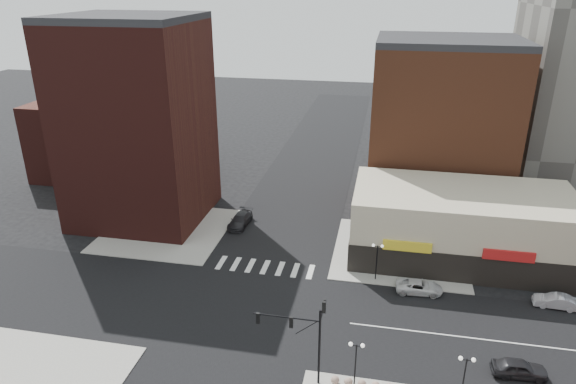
# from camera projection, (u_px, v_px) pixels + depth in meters

# --- Properties ---
(ground) EXTENTS (240.00, 240.00, 0.00)m
(ground) POSITION_uv_depth(u_px,v_px,m) (246.00, 311.00, 49.50)
(ground) COLOR black
(ground) RESTS_ON ground
(road_ew) EXTENTS (200.00, 14.00, 0.02)m
(road_ew) POSITION_uv_depth(u_px,v_px,m) (246.00, 311.00, 49.50)
(road_ew) COLOR black
(road_ew) RESTS_ON ground
(road_ns) EXTENTS (14.00, 200.00, 0.02)m
(road_ns) POSITION_uv_depth(u_px,v_px,m) (246.00, 311.00, 49.50)
(road_ns) COLOR black
(road_ns) RESTS_ON ground
(sidewalk_nw) EXTENTS (15.00, 15.00, 0.12)m
(sidewalk_nw) POSITION_uv_depth(u_px,v_px,m) (167.00, 230.00, 65.20)
(sidewalk_nw) COLOR gray
(sidewalk_nw) RESTS_ON ground
(sidewalk_ne) EXTENTS (15.00, 15.00, 0.12)m
(sidewalk_ne) POSITION_uv_depth(u_px,v_px,m) (399.00, 252.00, 59.98)
(sidewalk_ne) COLOR gray
(sidewalk_ne) RESTS_ON ground
(building_nw) EXTENTS (16.00, 15.00, 25.00)m
(building_nw) POSITION_uv_depth(u_px,v_px,m) (137.00, 125.00, 64.82)
(building_nw) COLOR #3A1512
(building_nw) RESTS_ON ground
(building_nw_low) EXTENTS (20.00, 18.00, 12.00)m
(building_nw_low) POSITION_uv_depth(u_px,v_px,m) (112.00, 135.00, 83.70)
(building_nw_low) COLOR #3A1512
(building_nw_low) RESTS_ON ground
(building_ne_midrise) EXTENTS (18.00, 15.00, 22.00)m
(building_ne_midrise) POSITION_uv_depth(u_px,v_px,m) (440.00, 129.00, 68.51)
(building_ne_midrise) COLOR brown
(building_ne_midrise) RESTS_ON ground
(building_ne_row) EXTENTS (24.20, 12.20, 8.00)m
(building_ne_row) POSITION_uv_depth(u_px,v_px,m) (460.00, 230.00, 58.01)
(building_ne_row) COLOR #B4A98F
(building_ne_row) RESTS_ON ground
(traffic_signal) EXTENTS (5.59, 3.09, 7.77)m
(traffic_signal) POSITION_uv_depth(u_px,v_px,m) (308.00, 328.00, 39.20)
(traffic_signal) COLOR black
(traffic_signal) RESTS_ON ground
(street_lamp_se_a) EXTENTS (1.22, 0.32, 4.16)m
(street_lamp_se_a) POSITION_uv_depth(u_px,v_px,m) (356.00, 354.00, 39.01)
(street_lamp_se_a) COLOR black
(street_lamp_se_a) RESTS_ON sidewalk_se
(street_lamp_se_b) EXTENTS (1.22, 0.32, 4.16)m
(street_lamp_se_b) POSITION_uv_depth(u_px,v_px,m) (466.00, 368.00, 37.57)
(street_lamp_se_b) COLOR black
(street_lamp_se_b) RESTS_ON sidewalk_se
(street_lamp_ne) EXTENTS (1.22, 0.32, 4.16)m
(street_lamp_ne) POSITION_uv_depth(u_px,v_px,m) (377.00, 253.00, 53.30)
(street_lamp_ne) COLOR black
(street_lamp_ne) RESTS_ON sidewalk_ne
(white_suv) EXTENTS (4.79, 2.38, 1.30)m
(white_suv) POSITION_uv_depth(u_px,v_px,m) (419.00, 287.00, 52.17)
(white_suv) COLOR silver
(white_suv) RESTS_ON ground
(dark_sedan_east) EXTENTS (4.42, 2.01, 1.47)m
(dark_sedan_east) POSITION_uv_depth(u_px,v_px,m) (519.00, 368.00, 41.18)
(dark_sedan_east) COLOR black
(dark_sedan_east) RESTS_ON ground
(silver_sedan) EXTENTS (4.16, 1.72, 1.34)m
(silver_sedan) POSITION_uv_depth(u_px,v_px,m) (555.00, 301.00, 49.83)
(silver_sedan) COLOR #ABABB0
(silver_sedan) RESTS_ON ground
(dark_sedan_north) EXTENTS (2.48, 5.35, 1.51)m
(dark_sedan_north) POSITION_uv_depth(u_px,v_px,m) (240.00, 220.00, 66.29)
(dark_sedan_north) COLOR black
(dark_sedan_north) RESTS_ON ground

